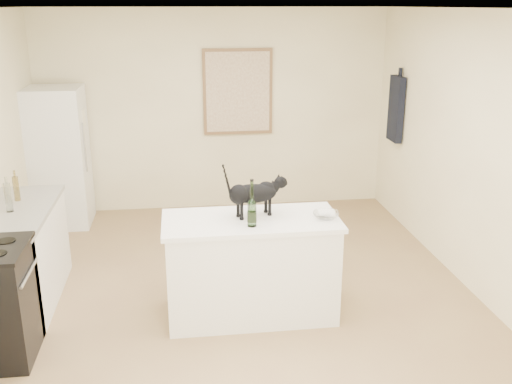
{
  "coord_description": "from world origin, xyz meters",
  "views": [
    {
      "loc": [
        -0.47,
        -4.76,
        2.63
      ],
      "look_at": [
        0.15,
        -0.15,
        1.12
      ],
      "focal_mm": 40.67,
      "sensor_mm": 36.0,
      "label": 1
    }
  ],
  "objects_px": {
    "black_cat": "(253,196)",
    "wine_bottle": "(252,206)",
    "fridge": "(58,157)",
    "glass_bowl": "(326,215)"
  },
  "relations": [
    {
      "from": "black_cat",
      "to": "wine_bottle",
      "type": "distance_m",
      "value": 0.23
    },
    {
      "from": "fridge",
      "to": "wine_bottle",
      "type": "height_order",
      "value": "fridge"
    },
    {
      "from": "fridge",
      "to": "glass_bowl",
      "type": "height_order",
      "value": "fridge"
    },
    {
      "from": "glass_bowl",
      "to": "wine_bottle",
      "type": "bearing_deg",
      "value": -171.81
    },
    {
      "from": "wine_bottle",
      "to": "fridge",
      "type": "bearing_deg",
      "value": 126.84
    },
    {
      "from": "black_cat",
      "to": "wine_bottle",
      "type": "relative_size",
      "value": 1.49
    },
    {
      "from": "wine_bottle",
      "to": "glass_bowl",
      "type": "xyz_separation_m",
      "value": [
        0.64,
        0.09,
        -0.15
      ]
    },
    {
      "from": "black_cat",
      "to": "glass_bowl",
      "type": "xyz_separation_m",
      "value": [
        0.6,
        -0.14,
        -0.16
      ]
    },
    {
      "from": "glass_bowl",
      "to": "black_cat",
      "type": "bearing_deg",
      "value": 167.29
    },
    {
      "from": "black_cat",
      "to": "glass_bowl",
      "type": "height_order",
      "value": "black_cat"
    }
  ]
}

